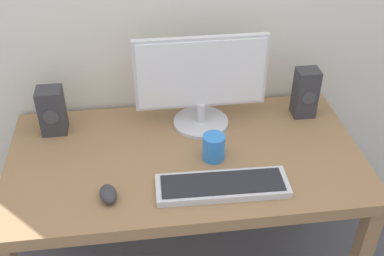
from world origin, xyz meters
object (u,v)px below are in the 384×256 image
Objects in this scene: monitor at (201,81)px; mouse at (108,194)px; speaker_right at (305,93)px; desk at (185,171)px; coffee_mug at (214,147)px; speaker_left at (52,111)px; keyboard_primary at (222,186)px.

monitor is 0.58m from mouse.
speaker_right is at bearing 14.70° from mouse.
desk is at bearing -158.48° from speaker_right.
mouse is (-0.37, -0.41, -0.18)m from monitor.
mouse is at bearing -144.04° from desk.
speaker_right is at bearing 1.05° from monitor.
desk is 13.28× the size of coffee_mug.
speaker_left is (-0.22, 0.43, 0.08)m from mouse.
desk is 2.90× the size of keyboard_primary.
keyboard_primary is 2.39× the size of speaker_left.
coffee_mug is at bearing -150.13° from speaker_right.
coffee_mug is at bearing 90.74° from keyboard_primary.
desk is 14.89× the size of mouse.
mouse is 0.89× the size of coffee_mug.
speaker_right reaches higher than speaker_left.
coffee_mug is (0.01, -0.24, -0.15)m from monitor.
coffee_mug is at bearing 11.41° from mouse.
mouse is 0.49m from speaker_left.
coffee_mug is at bearing -19.24° from desk.
monitor is 5.16× the size of coffee_mug.
monitor is 2.46× the size of speaker_right.
mouse is at bearing -156.25° from coffee_mug.
speaker_left reaches higher than coffee_mug.
monitor is 0.45m from keyboard_primary.
coffee_mug reaches higher than desk.
monitor reaches higher than mouse.
desk is at bearing 160.76° from coffee_mug.
keyboard_primary is 0.39m from mouse.
keyboard_primary reaches higher than desk.
desk is at bearing 116.84° from keyboard_primary.
speaker_right is 1.09× the size of speaker_left.
mouse is (-0.39, 0.00, 0.01)m from keyboard_primary.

